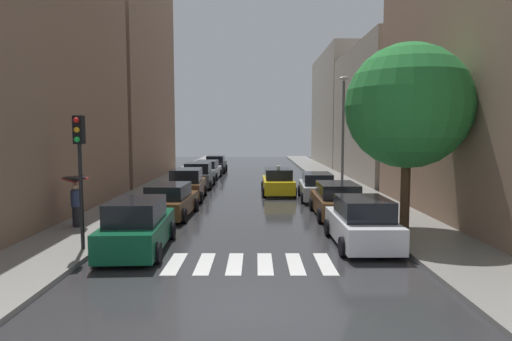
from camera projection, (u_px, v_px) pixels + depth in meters
name	position (u px, v px, depth m)	size (l,w,h in m)	color
ground_plane	(252.00, 184.00, 33.53)	(28.00, 72.00, 0.04)	#2E2E30
sidewalk_left	(168.00, 182.00, 33.51)	(3.00, 72.00, 0.15)	gray
sidewalk_right	(337.00, 182.00, 33.54)	(3.00, 72.00, 0.15)	gray
crosswalk_stripes	(249.00, 264.00, 13.01)	(4.95, 2.20, 0.01)	silver
building_left_mid	(119.00, 67.00, 35.80)	(6.00, 15.38, 18.58)	#8C6B56
building_right_mid	(385.00, 114.00, 36.00)	(6.00, 15.54, 10.85)	#9E9384
building_right_far	(344.00, 110.00, 52.54)	(6.00, 17.11, 13.25)	#9E9384
parked_car_left_nearest	(136.00, 227.00, 14.35)	(2.16, 4.62, 1.75)	#0C4C2D
parked_car_left_second	(169.00, 201.00, 20.22)	(2.23, 4.55, 1.55)	brown
parked_car_left_third	(186.00, 185.00, 25.51)	(2.21, 4.57, 1.80)	brown
parked_car_left_fourth	(197.00, 176.00, 31.12)	(2.14, 4.34, 1.76)	#474C51
parked_car_left_fifth	(206.00, 170.00, 36.93)	(2.31, 4.86, 1.54)	#B2B7BF
parked_car_left_sixth	(215.00, 164.00, 42.82)	(2.04, 4.42, 1.63)	black
parked_car_right_nearest	(361.00, 223.00, 15.03)	(2.08, 4.19, 1.69)	silver
parked_car_right_second	(336.00, 201.00, 20.27)	(2.18, 4.65, 1.59)	brown
parked_car_right_third	(316.00, 187.00, 25.49)	(2.17, 4.72, 1.55)	#B2B7BF
taxi_midroad	(277.00, 182.00, 27.69)	(2.11, 4.49, 1.81)	yellow
pedestrian_foreground	(74.00, 191.00, 17.25)	(0.95, 0.95, 2.01)	black
pedestrian_near_tree	(74.00, 190.00, 17.52)	(1.08, 1.08, 1.93)	navy
street_tree_right	(406.00, 106.00, 16.50)	(4.72, 4.72, 7.13)	#513823
traffic_light_left_corner	(78.00, 152.00, 13.85)	(0.30, 0.42, 4.30)	black
lamp_post_right	(342.00, 127.00, 26.81)	(0.60, 0.28, 7.17)	#595B60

